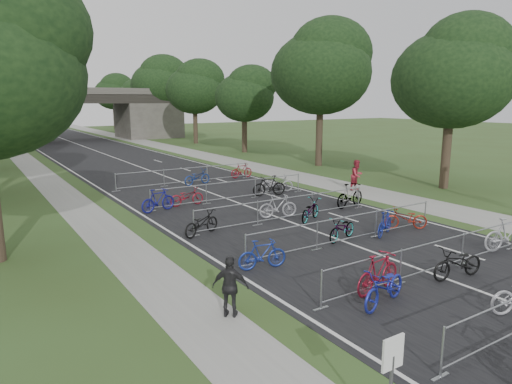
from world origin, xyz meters
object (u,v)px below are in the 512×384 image
Objects in this scene: park_sign at (392,369)px; pedestrian_c at (230,287)px; overpass_bridge at (66,114)px; pedestrian_b at (357,175)px.

park_sign is 5.15m from pedestrian_c.
overpass_bridge is 16.99× the size of park_sign.
pedestrian_c is (0.00, 5.12, -0.47)m from park_sign.
pedestrian_b is (14.66, 15.42, -0.34)m from park_sign.
park_sign is (-6.80, -62.00, -2.27)m from overpass_bridge.
overpass_bridge is 57.35m from pedestrian_c.
park_sign is at bearing -140.20° from pedestrian_b.
park_sign is at bearing 130.88° from pedestrian_c.
overpass_bridge reaches higher than pedestrian_c.
park_sign is 21.28m from pedestrian_b.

